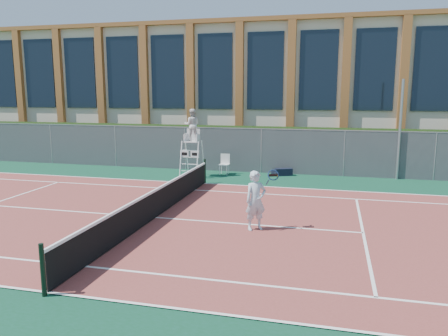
% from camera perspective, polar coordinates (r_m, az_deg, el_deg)
% --- Properties ---
extents(ground, '(120.00, 120.00, 0.00)m').
position_cam_1_polar(ground, '(14.31, -8.96, -6.52)').
color(ground, '#233814').
extents(apron, '(36.00, 20.00, 0.01)m').
position_cam_1_polar(apron, '(15.19, -7.49, -5.49)').
color(apron, '#0E3E23').
rests_on(apron, ground).
extents(tennis_court, '(23.77, 10.97, 0.02)m').
position_cam_1_polar(tennis_court, '(14.30, -8.97, -6.45)').
color(tennis_court, brown).
rests_on(tennis_court, apron).
extents(tennis_net, '(0.10, 11.30, 1.10)m').
position_cam_1_polar(tennis_net, '(14.16, -9.02, -4.44)').
color(tennis_net, black).
rests_on(tennis_net, ground).
extents(fence, '(40.00, 0.06, 2.20)m').
position_cam_1_polar(fence, '(22.28, -0.20, 2.38)').
color(fence, '#595E60').
rests_on(fence, ground).
extents(hedge, '(40.00, 1.40, 2.20)m').
position_cam_1_polar(hedge, '(23.43, 0.53, 2.76)').
color(hedge, black).
rests_on(hedge, ground).
extents(building, '(45.00, 10.60, 8.22)m').
position_cam_1_polar(building, '(31.04, 4.03, 10.12)').
color(building, beige).
rests_on(building, ground).
extents(steel_pole, '(0.12, 0.12, 4.60)m').
position_cam_1_polar(steel_pole, '(21.58, 21.99, 4.62)').
color(steel_pole, '#9EA0A5').
rests_on(steel_pole, ground).
extents(umpire_chair, '(0.91, 1.40, 3.27)m').
position_cam_1_polar(umpire_chair, '(20.76, -4.20, 5.38)').
color(umpire_chair, white).
rests_on(umpire_chair, ground).
extents(plastic_chair, '(0.47, 0.47, 1.00)m').
position_cam_1_polar(plastic_chair, '(21.50, 0.09, 0.76)').
color(plastic_chair, silver).
rests_on(plastic_chair, apron).
extents(sports_bag_near, '(0.89, 0.63, 0.35)m').
position_cam_1_polar(sports_bag_near, '(21.36, 7.79, -0.52)').
color(sports_bag_near, black).
rests_on(sports_bag_near, apron).
extents(sports_bag_far, '(0.60, 0.48, 0.22)m').
position_cam_1_polar(sports_bag_far, '(21.54, 6.96, -0.58)').
color(sports_bag_far, black).
rests_on(sports_bag_far, apron).
extents(tennis_player, '(1.03, 0.80, 1.76)m').
position_cam_1_polar(tennis_player, '(12.74, 4.18, -4.24)').
color(tennis_player, silver).
rests_on(tennis_player, tennis_court).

